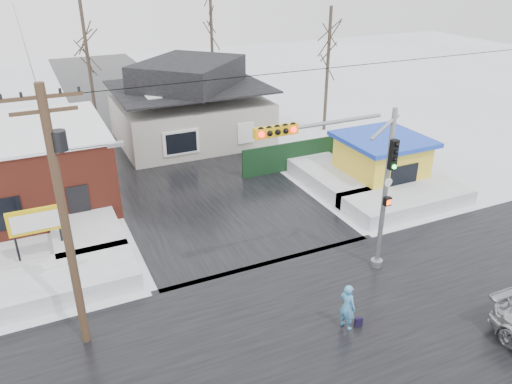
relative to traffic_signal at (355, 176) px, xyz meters
name	(u,v)px	position (x,y,z in m)	size (l,w,h in m)	color
ground	(337,336)	(-2.43, -2.97, -4.54)	(120.00, 120.00, 0.00)	white
road_ns	(337,336)	(-2.43, -2.97, -4.53)	(10.00, 120.00, 0.02)	black
road_ew	(337,336)	(-2.43, -2.97, -4.53)	(120.00, 10.00, 0.02)	black
snowbank_nw	(46,284)	(-11.43, 4.03, -4.14)	(7.00, 3.00, 0.80)	white
snowbank_ne	(407,199)	(6.57, 4.03, -4.14)	(7.00, 3.00, 0.80)	white
snowbank_nside_w	(82,219)	(-9.43, 9.03, -4.14)	(3.00, 8.00, 0.80)	white
snowbank_nside_e	(324,172)	(4.57, 9.03, -4.14)	(3.00, 8.00, 0.80)	white
traffic_signal	(355,176)	(0.00, 0.00, 0.00)	(6.05, 0.68, 7.00)	gray
utility_pole	(65,209)	(-10.36, 0.53, 0.57)	(3.15, 0.44, 9.00)	#382619
marquee_sign	(35,222)	(-11.43, 6.53, -2.62)	(2.20, 0.21, 2.55)	black
house	(190,105)	(-0.43, 19.03, -1.92)	(10.40, 8.40, 5.76)	#B1AE9F
kiosk	(381,160)	(7.07, 7.03, -3.08)	(4.60, 4.60, 2.88)	yellow
fence	(301,155)	(4.07, 11.03, -3.64)	(8.00, 0.12, 1.80)	black
tree_far_left	(83,24)	(-6.43, 23.03, 3.41)	(3.00, 3.00, 10.00)	#332821
tree_far_right	(330,33)	(9.57, 17.03, 2.62)	(3.00, 3.00, 9.00)	#332821
pedestrian	(347,307)	(-1.89, -2.71, -3.63)	(0.66, 0.43, 1.81)	#468DC5
shopping_bag	(358,322)	(-1.44, -2.86, -4.36)	(0.28, 0.12, 0.35)	black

